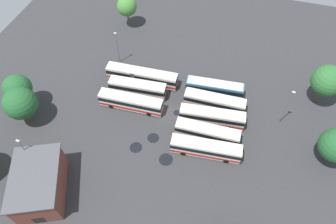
{
  "coord_description": "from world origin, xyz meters",
  "views": [
    {
      "loc": [
        9.86,
        -35.24,
        48.89
      ],
      "look_at": [
        -0.21,
        -0.65,
        1.46
      ],
      "focal_mm": 32.33,
      "sensor_mm": 36.0,
      "label": 1
    }
  ],
  "objects_px": {
    "bus_row0_slot3": "(138,88)",
    "tree_south_edge": "(17,88)",
    "bus_row0_slot4": "(142,76)",
    "tree_northwest": "(328,81)",
    "bus_row1_slot0": "(206,148)",
    "lamp_post_by_building": "(286,107)",
    "lamp_post_mid_lot": "(117,46)",
    "lamp_post_far_corner": "(27,153)",
    "bus_row1_slot2": "(212,117)",
    "tree_north_edge": "(20,103)",
    "depot_building": "(39,184)",
    "bus_row1_slot3": "(214,102)",
    "tree_northeast": "(127,6)",
    "bus_row1_slot4": "(214,88)",
    "bus_row0_slot2": "(131,102)",
    "bus_row1_slot1": "(207,133)"
  },
  "relations": [
    {
      "from": "tree_northwest",
      "to": "depot_building",
      "type": "bearing_deg",
      "value": -142.82
    },
    {
      "from": "bus_row1_slot0",
      "to": "tree_south_edge",
      "type": "xyz_separation_m",
      "value": [
        -37.27,
        0.63,
        3.88
      ]
    },
    {
      "from": "lamp_post_mid_lot",
      "to": "lamp_post_far_corner",
      "type": "distance_m",
      "value": 29.71
    },
    {
      "from": "bus_row1_slot3",
      "to": "tree_northeast",
      "type": "bearing_deg",
      "value": 141.88
    },
    {
      "from": "tree_northeast",
      "to": "bus_row0_slot3",
      "type": "bearing_deg",
      "value": -64.56
    },
    {
      "from": "bus_row0_slot4",
      "to": "tree_northwest",
      "type": "relative_size",
      "value": 1.67
    },
    {
      "from": "bus_row1_slot0",
      "to": "tree_south_edge",
      "type": "bearing_deg",
      "value": 179.04
    },
    {
      "from": "bus_row1_slot1",
      "to": "bus_row1_slot2",
      "type": "distance_m",
      "value": 3.92
    },
    {
      "from": "depot_building",
      "to": "tree_north_edge",
      "type": "relative_size",
      "value": 1.56
    },
    {
      "from": "depot_building",
      "to": "bus_row0_slot3",
      "type": "bearing_deg",
      "value": 72.67
    },
    {
      "from": "bus_row1_slot1",
      "to": "bus_row0_slot3",
      "type": "bearing_deg",
      "value": 156.95
    },
    {
      "from": "depot_building",
      "to": "lamp_post_mid_lot",
      "type": "xyz_separation_m",
      "value": [
        0.36,
        33.15,
        1.5
      ]
    },
    {
      "from": "tree_northeast",
      "to": "bus_row1_slot4",
      "type": "bearing_deg",
      "value": -33.58
    },
    {
      "from": "bus_row1_slot0",
      "to": "lamp_post_by_building",
      "type": "height_order",
      "value": "lamp_post_by_building"
    },
    {
      "from": "bus_row0_slot4",
      "to": "tree_northwest",
      "type": "distance_m",
      "value": 37.15
    },
    {
      "from": "bus_row1_slot4",
      "to": "tree_north_edge",
      "type": "xyz_separation_m",
      "value": [
        -33.66,
        -16.97,
        3.53
      ]
    },
    {
      "from": "bus_row0_slot3",
      "to": "bus_row1_slot2",
      "type": "bearing_deg",
      "value": -10.35
    },
    {
      "from": "bus_row1_slot4",
      "to": "lamp_post_far_corner",
      "type": "distance_m",
      "value": 37.42
    },
    {
      "from": "bus_row1_slot1",
      "to": "lamp_post_by_building",
      "type": "height_order",
      "value": "lamp_post_by_building"
    },
    {
      "from": "bus_row0_slot4",
      "to": "tree_northwest",
      "type": "bearing_deg",
      "value": 7.5
    },
    {
      "from": "bus_row1_slot0",
      "to": "lamp_post_far_corner",
      "type": "bearing_deg",
      "value": -158.74
    },
    {
      "from": "tree_north_edge",
      "to": "bus_row0_slot2",
      "type": "bearing_deg",
      "value": 25.25
    },
    {
      "from": "bus_row1_slot2",
      "to": "tree_south_edge",
      "type": "xyz_separation_m",
      "value": [
        -36.96,
        -6.67,
        3.88
      ]
    },
    {
      "from": "tree_northwest",
      "to": "bus_row0_slot3",
      "type": "bearing_deg",
      "value": -167.01
    },
    {
      "from": "bus_row0_slot3",
      "to": "bus_row1_slot3",
      "type": "bearing_deg",
      "value": 2.68
    },
    {
      "from": "lamp_post_mid_lot",
      "to": "tree_north_edge",
      "type": "distance_m",
      "value": 23.36
    },
    {
      "from": "bus_row1_slot4",
      "to": "tree_south_edge",
      "type": "height_order",
      "value": "tree_south_edge"
    },
    {
      "from": "bus_row1_slot2",
      "to": "tree_north_edge",
      "type": "distance_m",
      "value": 36.09
    },
    {
      "from": "lamp_post_mid_lot",
      "to": "tree_south_edge",
      "type": "bearing_deg",
      "value": -126.51
    },
    {
      "from": "depot_building",
      "to": "tree_south_edge",
      "type": "bearing_deg",
      "value": 129.75
    },
    {
      "from": "lamp_post_far_corner",
      "to": "tree_northeast",
      "type": "xyz_separation_m",
      "value": [
        1.47,
        42.66,
        0.76
      ]
    },
    {
      "from": "bus_row1_slot0",
      "to": "bus_row1_slot2",
      "type": "relative_size",
      "value": 1.01
    },
    {
      "from": "bus_row1_slot3",
      "to": "tree_north_edge",
      "type": "xyz_separation_m",
      "value": [
        -34.37,
        -13.33,
        3.53
      ]
    },
    {
      "from": "bus_row1_slot2",
      "to": "tree_northeast",
      "type": "height_order",
      "value": "tree_northeast"
    },
    {
      "from": "lamp_post_mid_lot",
      "to": "tree_south_edge",
      "type": "xyz_separation_m",
      "value": [
        -13.15,
        -17.77,
        1.17
      ]
    },
    {
      "from": "bus_row0_slot3",
      "to": "tree_south_edge",
      "type": "relative_size",
      "value": 1.44
    },
    {
      "from": "bus_row1_slot0",
      "to": "tree_northwest",
      "type": "bearing_deg",
      "value": 43.64
    },
    {
      "from": "bus_row0_slot4",
      "to": "bus_row1_slot0",
      "type": "height_order",
      "value": "same"
    },
    {
      "from": "bus_row1_slot1",
      "to": "tree_northwest",
      "type": "height_order",
      "value": "tree_northwest"
    },
    {
      "from": "bus_row1_slot1",
      "to": "depot_building",
      "type": "xyz_separation_m",
      "value": [
        -24.03,
        -18.14,
        1.21
      ]
    },
    {
      "from": "lamp_post_by_building",
      "to": "lamp_post_mid_lot",
      "type": "bearing_deg",
      "value": 168.64
    },
    {
      "from": "lamp_post_by_building",
      "to": "tree_south_edge",
      "type": "height_order",
      "value": "lamp_post_by_building"
    },
    {
      "from": "lamp_post_far_corner",
      "to": "tree_south_edge",
      "type": "bearing_deg",
      "value": 127.61
    },
    {
      "from": "bus_row1_slot0",
      "to": "bus_row1_slot3",
      "type": "bearing_deg",
      "value": 92.9
    },
    {
      "from": "bus_row0_slot2",
      "to": "bus_row0_slot4",
      "type": "distance_m",
      "value": 7.52
    },
    {
      "from": "bus_row0_slot3",
      "to": "tree_northwest",
      "type": "height_order",
      "value": "tree_northwest"
    },
    {
      "from": "lamp_post_by_building",
      "to": "lamp_post_far_corner",
      "type": "bearing_deg",
      "value": -151.67
    },
    {
      "from": "bus_row0_slot2",
      "to": "bus_row1_slot4",
      "type": "distance_m",
      "value": 17.53
    },
    {
      "from": "tree_north_edge",
      "to": "tree_northwest",
      "type": "bearing_deg",
      "value": 21.02
    },
    {
      "from": "lamp_post_mid_lot",
      "to": "tree_northeast",
      "type": "height_order",
      "value": "lamp_post_mid_lot"
    }
  ]
}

